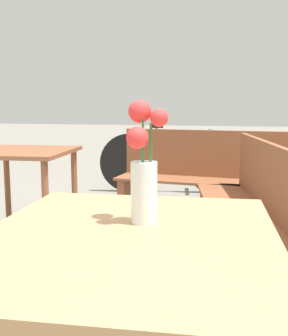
# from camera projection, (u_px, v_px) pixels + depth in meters

# --- Properties ---
(table_front) EXTENTS (0.84, 0.98, 0.73)m
(table_front) POSITION_uv_depth(u_px,v_px,m) (128.00, 271.00, 1.12)
(table_front) COLOR tan
(table_front) RESTS_ON ground_plane
(flower_vase) EXTENTS (0.12, 0.11, 0.35)m
(flower_vase) POSITION_uv_depth(u_px,v_px,m) (144.00, 174.00, 1.19)
(flower_vase) COLOR silver
(flower_vase) RESTS_ON table_front
(bench_near) EXTENTS (0.68, 1.86, 0.85)m
(bench_near) POSITION_uv_depth(u_px,v_px,m) (256.00, 211.00, 2.38)
(bench_near) COLOR brown
(bench_near) RESTS_ON ground_plane
(bench_middle) EXTENTS (1.54, 0.52, 0.85)m
(bench_middle) POSITION_uv_depth(u_px,v_px,m) (207.00, 178.00, 3.54)
(bench_middle) COLOR brown
(bench_middle) RESTS_ON ground_plane
(table_back) EXTENTS (0.80, 0.85, 0.71)m
(table_back) POSITION_uv_depth(u_px,v_px,m) (23.00, 165.00, 3.31)
(table_back) COLOR brown
(table_back) RESTS_ON ground_plane
(bicycle) EXTENTS (1.74, 0.44, 0.83)m
(bicycle) POSITION_uv_depth(u_px,v_px,m) (172.00, 162.00, 5.09)
(bicycle) COLOR black
(bicycle) RESTS_ON ground_plane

